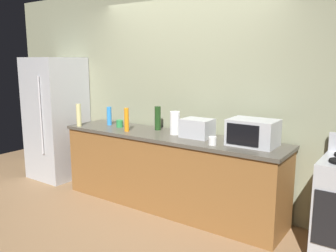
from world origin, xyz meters
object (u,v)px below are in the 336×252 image
Objects in this scene: microwave at (253,132)px; toaster_oven at (197,128)px; paper_towel_roll at (175,123)px; bottle_dish_soap at (127,120)px; mug_white at (212,141)px; bottle_wine at (158,118)px; refrigerator at (57,118)px; mug_green at (120,124)px; bottle_vinegar at (79,115)px; bottle_spray_cleaner at (109,116)px.

toaster_oven is (-0.66, 0.01, -0.03)m from microwave.
paper_towel_roll is 0.94× the size of bottle_dish_soap.
bottle_dish_soap reaches higher than mug_white.
mug_white is (0.32, -0.23, -0.06)m from toaster_oven.
paper_towel_roll is 0.34m from bottle_wine.
mug_white is at bearing -3.56° from refrigerator.
bottle_wine is at bearing 175.52° from microwave.
mug_green is 1.08× the size of mug_white.
bottle_vinegar is 3.38× the size of mug_white.
mug_green reaches higher than mug_white.
paper_towel_roll is at bearing 160.27° from mug_white.
microwave is 1.41× the size of toaster_oven.
bottle_vinegar is at bearing -17.02° from refrigerator.
bottle_dish_soap reaches higher than microwave.
refrigerator is 2.12m from paper_towel_roll.
bottle_vinegar is at bearing -177.98° from mug_white.
microwave is at bearing 32.33° from mug_white.
bottle_vinegar is 1.20× the size of bottle_spray_cleaner.
toaster_oven is 1.15× the size of bottle_wine.
bottle_dish_soap reaches higher than paper_towel_roll.
bottle_vinegar is 1.03× the size of bottle_dish_soap.
refrigerator is 1.06m from bottle_spray_cleaner.
mug_green is at bearing 149.98° from bottle_dish_soap.
mug_green is (0.23, -0.04, -0.08)m from bottle_spray_cleaner.
bottle_dish_soap is 1.21m from mug_white.
bottle_spray_cleaner is at bearing 179.84° from paper_towel_roll.
bottle_vinegar is at bearing -153.33° from mug_green.
bottle_spray_cleaner is 2.83× the size of mug_white.
bottle_wine reaches higher than microwave.
bottle_vinegar is at bearing -167.80° from paper_towel_roll.
bottle_wine reaches higher than bottle_spray_cleaner.
bottle_wine is (1.79, 0.15, 0.15)m from refrigerator.
bottle_wine is 0.39m from bottle_dish_soap.
refrigerator is 2.73m from mug_white.
bottle_dish_soap reaches higher than toaster_oven.
bottle_dish_soap is 0.31m from mug_green.
paper_towel_roll is at bearing 12.20° from bottle_vinegar.
bottle_dish_soap reaches higher than bottle_spray_cleaner.
bottle_wine reaches higher than toaster_oven.
mug_green is at bearing 172.95° from mug_white.
bottle_vinegar is 1.95m from mug_white.
bottle_wine is 0.99m from mug_white.
refrigerator is at bearing -177.09° from bottle_spray_cleaner.
bottle_spray_cleaner is at bearing 2.91° from refrigerator.
microwave reaches higher than toaster_oven.
refrigerator is 0.83m from bottle_vinegar.
bottle_wine is at bearing 161.25° from mug_white.
refrigerator is at bearing -178.64° from paper_towel_roll.
paper_towel_roll is 2.86× the size of mug_green.
bottle_vinegar is (0.78, -0.24, 0.15)m from refrigerator.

